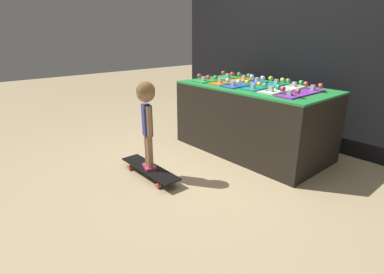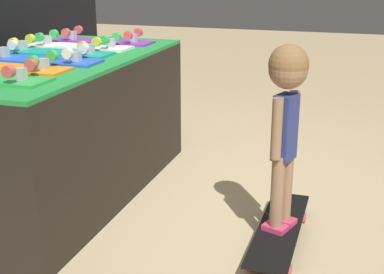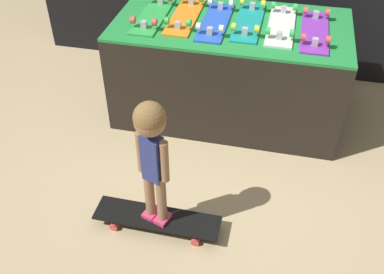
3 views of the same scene
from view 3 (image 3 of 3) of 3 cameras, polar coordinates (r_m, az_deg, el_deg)
ground_plane at (r=3.39m, az=2.93°, el=-1.73°), size 16.00×16.00×0.00m
display_rack at (r=3.58m, az=4.72°, el=8.53°), size 1.73×0.91×0.79m
skateboard_green_on_rack at (r=3.48m, az=-4.99°, el=15.24°), size 0.19×0.65×0.09m
skateboard_orange_on_rack at (r=3.46m, az=-0.89°, el=15.22°), size 0.19×0.65×0.09m
skateboard_blue_on_rack at (r=3.38m, az=2.99°, el=14.56°), size 0.19×0.65×0.09m
skateboard_teal_on_rack at (r=3.40m, az=7.21°, el=14.44°), size 0.19×0.65×0.09m
skateboard_white_on_rack at (r=3.38m, az=11.28°, el=13.82°), size 0.19×0.65×0.09m
skateboard_purple_on_rack at (r=3.35m, az=15.35°, el=12.93°), size 0.19×0.65×0.09m
skateboard_on_floor at (r=2.84m, az=-4.44°, el=-10.30°), size 0.79×0.19×0.09m
child at (r=2.40m, az=-5.17°, el=-0.78°), size 0.20×0.17×0.86m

